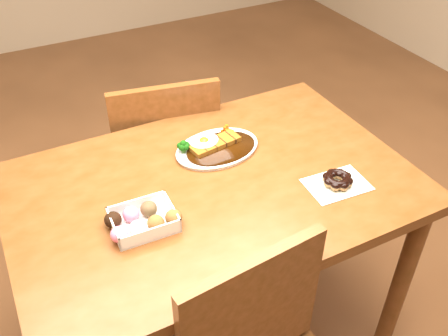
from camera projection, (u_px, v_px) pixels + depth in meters
name	position (u px, v px, depth m)	size (l,w,h in m)	color
ground	(216.00, 329.00, 1.96)	(6.00, 6.00, 0.00)	brown
table	(213.00, 207.00, 1.56)	(1.20, 0.80, 0.75)	#532E10
chair_far	(165.00, 157.00, 2.05)	(0.49, 0.49, 0.87)	#532E10
katsu_curry_plate	(215.00, 147.00, 1.62)	(0.29, 0.22, 0.06)	white
donut_box	(142.00, 220.00, 1.34)	(0.20, 0.14, 0.05)	white
pon_de_ring	(338.00, 180.00, 1.48)	(0.19, 0.14, 0.04)	silver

